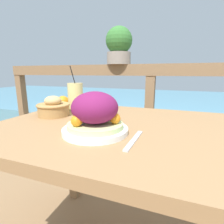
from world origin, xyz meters
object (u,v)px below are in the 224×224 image
bread_basket (53,108)px  potted_plant (119,45)px  drink_glass (76,97)px  salad_plate (95,115)px

bread_basket → potted_plant: size_ratio=0.57×
drink_glass → potted_plant: size_ratio=0.87×
drink_glass → bread_basket: (-0.04, -0.15, -0.04)m
drink_glass → potted_plant: bearing=81.9°
salad_plate → potted_plant: 0.96m
potted_plant → drink_glass: bearing=-98.1°
drink_glass → potted_plant: potted_plant is taller
salad_plate → potted_plant: potted_plant is taller
drink_glass → potted_plant: (0.08, 0.55, 0.35)m
salad_plate → bread_basket: salad_plate is taller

